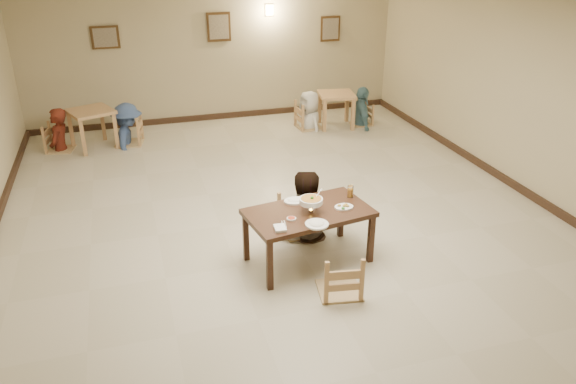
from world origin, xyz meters
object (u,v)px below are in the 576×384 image
object	(u,v)px
bg_chair_lr	(126,117)
bg_diner_a	(54,109)
bg_table_right	(336,100)
chair_far	(299,199)
bg_diner_c	(310,91)
bg_table_left	(91,117)
main_diner	(303,172)
main_table	(309,217)
bg_chair_rl	(309,103)
chair_near	(341,253)
curry_warmer	(311,201)
drink_glass	(350,192)
bg_chair_rr	(362,105)
bg_chair_ll	(57,126)
bg_diner_d	(363,87)
bg_diner_b	(125,104)

from	to	relation	value
bg_chair_lr	bg_diner_a	bearing A→B (deg)	-78.18
bg_table_right	bg_diner_a	world-z (taller)	bg_diner_a
chair_far	bg_diner_a	world-z (taller)	bg_diner_a
bg_diner_c	bg_table_left	bearing A→B (deg)	-104.21
bg_table_left	main_diner	bearing A→B (deg)	-57.49
main_table	bg_chair_rl	distance (m)	5.31
bg_diner_c	bg_chair_rl	bearing A→B (deg)	166.59
chair_near	main_table	bearing A→B (deg)	-70.77
curry_warmer	drink_glass	world-z (taller)	curry_warmer
chair_far	bg_chair_rr	world-z (taller)	chair_far
bg_chair_ll	bg_diner_c	distance (m)	5.02
bg_table_left	bg_chair_rr	world-z (taller)	bg_chair_rr
chair_far	bg_chair_ll	world-z (taller)	chair_far
bg_chair_rr	bg_diner_c	world-z (taller)	bg_diner_c
main_diner	curry_warmer	distance (m)	0.74
chair_near	bg_table_right	world-z (taller)	chair_near
bg_chair_ll	bg_chair_rr	size ratio (longest dim) A/B	1.15
curry_warmer	chair_near	bearing A→B (deg)	-80.54
chair_far	bg_chair_lr	distance (m)	4.86
bg_table_left	bg_diner_d	xyz separation A→B (m)	(5.52, -0.19, 0.21)
curry_warmer	bg_diner_c	world-z (taller)	bg_diner_c
curry_warmer	bg_chair_rl	xyz separation A→B (m)	(1.71, 5.07, -0.32)
main_table	bg_diner_b	world-z (taller)	bg_diner_b
drink_glass	bg_chair_rl	distance (m)	4.93
bg_diner_d	chair_far	bearing A→B (deg)	154.13
bg_chair_lr	bg_diner_d	distance (m)	4.90
bg_table_left	bg_diner_d	size ratio (longest dim) A/B	0.59
main_diner	bg_chair_ll	distance (m)	5.63
bg_chair_ll	main_table	bearing A→B (deg)	-135.40
chair_near	bg_table_left	bearing A→B (deg)	-55.30
bg_chair_rl	bg_diner_a	xyz separation A→B (m)	(-5.01, 0.10, 0.29)
drink_glass	bg_diner_b	xyz separation A→B (m)	(-2.65, 4.90, 0.03)
main_table	bg_chair_rl	xyz separation A→B (m)	(1.72, 5.03, -0.09)
drink_glass	bg_table_left	world-z (taller)	drink_glass
bg_chair_rr	bg_diner_c	size ratio (longest dim) A/B	0.55
main_table	chair_near	bearing A→B (deg)	-89.25
main_diner	bg_chair_rr	world-z (taller)	main_diner
chair_far	bg_chair_rl	xyz separation A→B (m)	(1.61, 4.27, 0.03)
main_table	bg_diner_c	world-z (taller)	bg_diner_c
main_table	bg_diner_d	size ratio (longest dim) A/B	0.99
curry_warmer	bg_table_left	size ratio (longest dim) A/B	0.33
bg_diner_a	curry_warmer	bearing A→B (deg)	48.82
main_table	bg_table_left	size ratio (longest dim) A/B	1.66
bg_table_right	bg_chair_lr	world-z (taller)	bg_chair_lr
chair_near	bg_table_left	xyz separation A→B (m)	(-2.78, 5.84, 0.10)
chair_far	main_table	bearing A→B (deg)	-105.54
bg_chair_lr	bg_diner_c	distance (m)	3.74
chair_far	drink_glass	world-z (taller)	chair_far
main_diner	bg_chair_rr	size ratio (longest dim) A/B	2.15
bg_table_right	bg_diner_b	world-z (taller)	bg_diner_b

